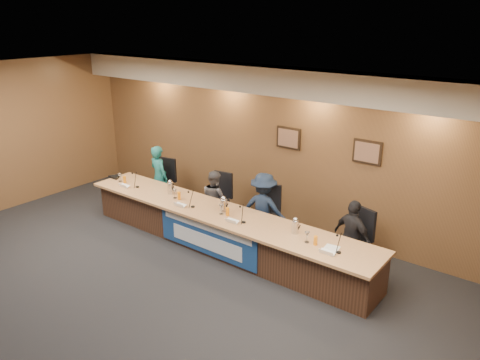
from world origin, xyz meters
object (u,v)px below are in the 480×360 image
Objects in this scene: panelist_a at (159,177)px; panelist_c at (264,209)px; panelist_d at (352,237)px; carafe_left at (170,188)px; office_chair_b at (218,203)px; panelist_b at (215,199)px; carafe_right at (295,227)px; banner at (207,238)px; office_chair_c at (266,217)px; office_chair_d at (354,244)px; speakerphone at (115,177)px; office_chair_a at (163,186)px; carafe_mid at (224,205)px; dais_body at (222,231)px.

panelist_a is 1.03× the size of panelist_c.
carafe_left is at bearing 27.57° from panelist_d.
panelist_d is at bearing -11.65° from office_chair_b.
panelist_b is 5.44× the size of carafe_right.
banner is 4.58× the size of office_chair_c.
panelist_c is at bearing 17.84° from panelist_d.
office_chair_d is (2.97, 0.00, 0.00)m from office_chair_b.
speakerphone is at bearing 57.81° from panelist_a.
office_chair_c is at bearing -156.24° from panelist_b.
panelist_a is 2.97× the size of office_chair_c.
panelist_c is 2.81m from office_chair_a.
carafe_left is at bearing 178.89° from carafe_mid.
office_chair_b is 1.50× the size of speakerphone.
panelist_d is at bearing 167.10° from panelist_c.
panelist_a reaches higher than carafe_left.
panelist_d is 4.59m from office_chair_a.
panelist_b reaches higher than office_chair_b.
panelist_b is at bearing -99.73° from office_chair_b.
carafe_mid is at bearing -1.11° from carafe_left.
office_chair_a is at bearing 16.59° from panelist_d.
panelist_a is 1.18m from carafe_left.
office_chair_a and office_chair_d have the same top height.
speakerphone reaches higher than banner.
office_chair_d is at bearing -9.73° from office_chair_b.
panelist_b reaches higher than office_chair_a.
panelist_b is 5.37× the size of carafe_mid.
dais_body is at bearing -30.37° from office_chair_a.
carafe_left is at bearing 63.91° from panelist_b.
panelist_a reaches higher than panelist_c.
panelist_c reaches higher than office_chair_d.
office_chair_c is at bearing 21.57° from carafe_left.
office_chair_a is at bearing -79.14° from panelist_a.
panelist_c is 1.80m from office_chair_d.
office_chair_c is 1.00× the size of office_chair_d.
office_chair_c is at bearing 145.52° from carafe_right.
banner is (0.00, -0.41, 0.03)m from dais_body.
panelist_a is at bearing -102.20° from office_chair_a.
carafe_right is at bearing -22.91° from office_chair_a.
panelist_c is 2.88× the size of office_chair_a.
panelist_a is 6.55× the size of carafe_right.
panelist_b is 0.92× the size of panelist_d.
office_chair_d is (2.24, 1.18, 0.10)m from banner.
carafe_left is 1.38m from carafe_mid.
panelist_b reaches higher than carafe_right.
office_chair_b is 1.00× the size of office_chair_d.
panelist_b is 2.97m from panelist_d.
dais_body is 2.46m from office_chair_a.
carafe_right reaches higher than dais_body.
panelist_a reaches higher than dais_body.
office_chair_c is 2.17× the size of carafe_mid.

